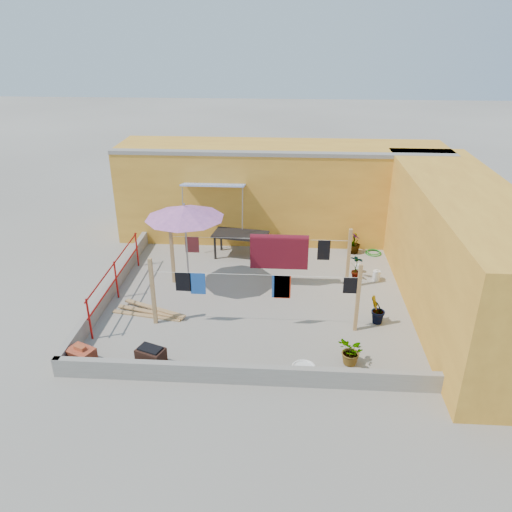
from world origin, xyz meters
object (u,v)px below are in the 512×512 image
Objects in this scene: brazier at (151,358)px; white_basin at (304,368)px; green_hose at (373,253)px; plant_back_a at (280,255)px; water_jug_b at (376,275)px; patio_umbrella at (184,213)px; outdoor_table at (241,236)px; brick_stack at (82,357)px; water_jug_a at (358,268)px.

brazier reaches higher than white_basin.
green_hose is 3.25m from plant_back_a.
plant_back_a is (-2.86, 0.85, 0.19)m from water_jug_b.
patio_umbrella is 3.65m from plant_back_a.
patio_umbrella reaches higher than green_hose.
water_jug_b is 0.50× the size of plant_back_a.
outdoor_table is at bearing 157.36° from plant_back_a.
water_jug_a is at bearing 36.76° from brick_stack.
water_jug_b is at bearing -96.23° from green_hose.
water_jug_b is (5.56, 4.50, -0.10)m from brazier.
brazier is 2.23× the size of water_jug_a.
outdoor_table is (1.27, 2.25, -1.58)m from patio_umbrella.
brazier is (-0.15, -3.63, -2.05)m from patio_umbrella.
patio_umbrella is 6.66m from green_hose.
plant_back_a is at bearing 63.22° from brazier.
brazier is at bearing -92.34° from patio_umbrella.
white_basin is 5.15m from water_jug_a.
brazier is at bearing -116.78° from plant_back_a.
brazier is at bearing -103.57° from outdoor_table.
water_jug_a is at bearing -8.82° from plant_back_a.
water_jug_a is (4.94, 1.34, -2.17)m from patio_umbrella.
brazier is 1.00× the size of plant_back_a.
water_jug_a is 2.43m from plant_back_a.
outdoor_table is 4.40m from water_jug_b.
brazier is at bearing -141.02° from water_jug_b.
brazier is 1.31× the size of green_hose.
white_basin is at bearing 2.29° from brazier.
brazier reaches higher than water_jug_b.
plant_back_a is at bearing -161.22° from green_hose.
brick_stack is at bearing -178.44° from white_basin.
green_hose is (0.67, 1.41, -0.10)m from water_jug_a.
brazier is at bearing -177.71° from white_basin.
outdoor_table is 2.66× the size of plant_back_a.
patio_umbrella is 1.40× the size of outdoor_table.
outdoor_table is at bearing 60.51° from patio_umbrella.
patio_umbrella is 4.17m from brazier.
outdoor_table reaches higher than water_jug_a.
patio_umbrella is 4.88× the size of green_hose.
water_jug_a is (5.09, 4.97, -0.12)m from brazier.
plant_back_a is (-3.07, -1.04, 0.31)m from green_hose.
plant_back_a is at bearing 96.96° from white_basin.
water_jug_a reaches higher than green_hose.
plant_back_a is (-0.64, 5.21, 0.30)m from white_basin.
brazier is at bearing -135.67° from water_jug_a.
white_basin is at bearing -71.57° from outdoor_table.
water_jug_a is 0.59× the size of green_hose.
outdoor_table reaches higher than water_jug_b.
water_jug_b is at bearing 38.98° from brazier.
brick_stack is 8.31m from water_jug_a.
patio_umbrella is at bearing -146.09° from plant_back_a.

